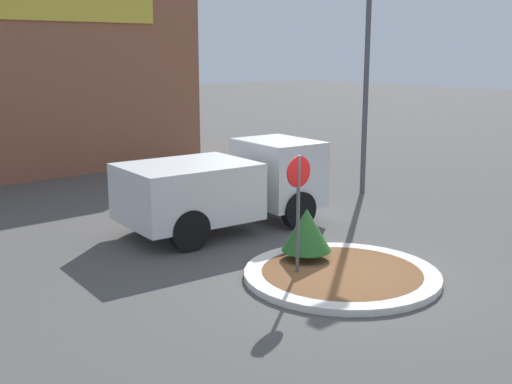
{
  "coord_description": "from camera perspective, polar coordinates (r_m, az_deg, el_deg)",
  "views": [
    {
      "loc": [
        -9.23,
        -7.98,
        4.44
      ],
      "look_at": [
        -0.14,
        2.43,
        1.36
      ],
      "focal_mm": 45.0,
      "sensor_mm": 36.0,
      "label": 1
    }
  ],
  "objects": [
    {
      "name": "utility_truck",
      "position": [
        15.99,
        -2.78,
        0.63
      ],
      "size": [
        5.29,
        2.74,
        2.12
      ],
      "rotation": [
        0.0,
        0.0,
        -0.09
      ],
      "color": "silver",
      "rests_on": "ground_plane"
    },
    {
      "name": "ground_plane",
      "position": [
        12.98,
        7.6,
        -7.56
      ],
      "size": [
        120.0,
        120.0,
        0.0
      ],
      "primitive_type": "plane",
      "color": "#514F4C"
    },
    {
      "name": "light_pole",
      "position": [
        20.06,
        9.85,
        11.77
      ],
      "size": [
        0.7,
        0.3,
        7.31
      ],
      "color": "#4C4C51",
      "rests_on": "ground_plane"
    },
    {
      "name": "stop_sign",
      "position": [
        12.38,
        3.78,
        -0.36
      ],
      "size": [
        0.61,
        0.07,
        2.47
      ],
      "color": "#4C4C51",
      "rests_on": "ground_plane"
    },
    {
      "name": "island_shrub",
      "position": [
        13.42,
        4.52,
        -3.35
      ],
      "size": [
        1.04,
        1.04,
        1.08
      ],
      "color": "brown",
      "rests_on": "traffic_island"
    },
    {
      "name": "traffic_island",
      "position": [
        12.96,
        7.61,
        -7.27
      ],
      "size": [
        3.89,
        3.89,
        0.14
      ],
      "color": "silver",
      "rests_on": "ground_plane"
    }
  ]
}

